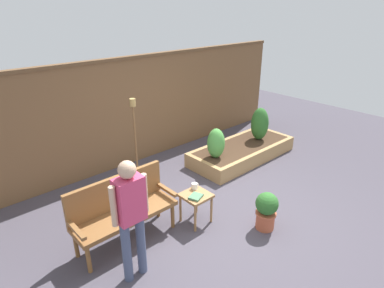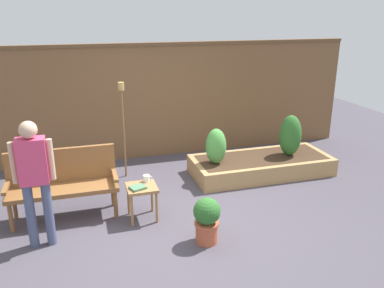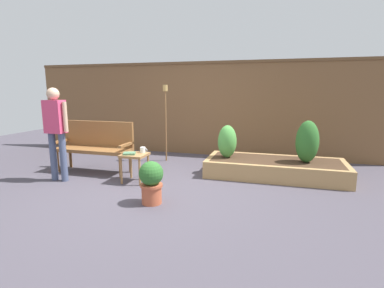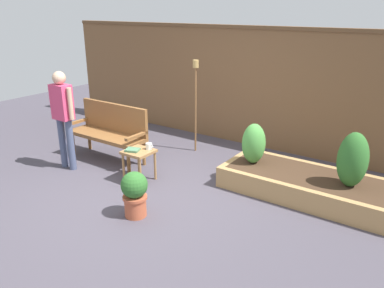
{
  "view_description": "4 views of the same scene",
  "coord_description": "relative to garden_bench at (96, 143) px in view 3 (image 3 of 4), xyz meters",
  "views": [
    {
      "loc": [
        -3.2,
        -2.82,
        3.08
      ],
      "look_at": [
        0.14,
        0.88,
        0.9
      ],
      "focal_mm": 30.44,
      "sensor_mm": 36.0,
      "label": 1
    },
    {
      "loc": [
        -1.12,
        -4.6,
        2.7
      ],
      "look_at": [
        0.54,
        1.02,
        0.71
      ],
      "focal_mm": 36.77,
      "sensor_mm": 36.0,
      "label": 2
    },
    {
      "loc": [
        1.82,
        -4.11,
        1.53
      ],
      "look_at": [
        0.54,
        0.34,
        0.67
      ],
      "focal_mm": 27.43,
      "sensor_mm": 36.0,
      "label": 3
    },
    {
      "loc": [
        3.23,
        -3.68,
        2.47
      ],
      "look_at": [
        0.18,
        0.71,
        0.55
      ],
      "focal_mm": 35.87,
      "sensor_mm": 36.0,
      "label": 4
    }
  ],
  "objects": [
    {
      "name": "book_on_table",
      "position": [
        0.95,
        -0.47,
        -0.05
      ],
      "size": [
        0.24,
        0.22,
        0.03
      ],
      "primitive_type": "cube",
      "rotation": [
        0.0,
        0.0,
        0.35
      ],
      "color": "#4C7A56",
      "rests_on": "side_table"
    },
    {
      "name": "fence_back",
      "position": [
        1.42,
        2.01,
        0.55
      ],
      "size": [
        8.4,
        0.14,
        2.16
      ],
      "color": "brown",
      "rests_on": "ground_plane"
    },
    {
      "name": "raised_planter_bed",
      "position": [
        3.25,
        0.57,
        -0.39
      ],
      "size": [
        2.4,
        1.0,
        0.3
      ],
      "color": "#AD8451",
      "rests_on": "ground_plane"
    },
    {
      "name": "side_table",
      "position": [
        1.01,
        -0.41,
        -0.15
      ],
      "size": [
        0.4,
        0.4,
        0.48
      ],
      "color": "#9E7042",
      "rests_on": "ground_plane"
    },
    {
      "name": "tiki_torch",
      "position": [
        0.98,
        1.12,
        0.57
      ],
      "size": [
        0.1,
        0.1,
        1.62
      ],
      "color": "brown",
      "rests_on": "ground_plane"
    },
    {
      "name": "garden_bench",
      "position": [
        0.0,
        0.0,
        0.0
      ],
      "size": [
        1.44,
        0.48,
        0.94
      ],
      "color": "brown",
      "rests_on": "ground_plane"
    },
    {
      "name": "shrub_near_bench",
      "position": [
        2.4,
        0.53,
        0.05
      ],
      "size": [
        0.34,
        0.34,
        0.59
      ],
      "color": "brown",
      "rests_on": "raised_planter_bed"
    },
    {
      "name": "ground_plane",
      "position": [
        1.42,
        -0.59,
        -0.54
      ],
      "size": [
        14.0,
        14.0,
        0.0
      ],
      "primitive_type": "plane",
      "color": "#47424C"
    },
    {
      "name": "person_by_bench",
      "position": [
        -0.26,
        -0.7,
        0.39
      ],
      "size": [
        0.47,
        0.2,
        1.56
      ],
      "color": "#475170",
      "rests_on": "ground_plane"
    },
    {
      "name": "cup_on_table",
      "position": [
        1.1,
        -0.28,
        -0.02
      ],
      "size": [
        0.13,
        0.09,
        0.09
      ],
      "color": "white",
      "rests_on": "side_table"
    },
    {
      "name": "potted_boxwood",
      "position": [
        1.66,
        -1.21,
        -0.22
      ],
      "size": [
        0.33,
        0.33,
        0.59
      ],
      "color": "#B75638",
      "rests_on": "ground_plane"
    },
    {
      "name": "shrub_far_corner",
      "position": [
        3.76,
        0.53,
        0.11
      ],
      "size": [
        0.38,
        0.38,
        0.72
      ],
      "color": "brown",
      "rests_on": "raised_planter_bed"
    }
  ]
}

